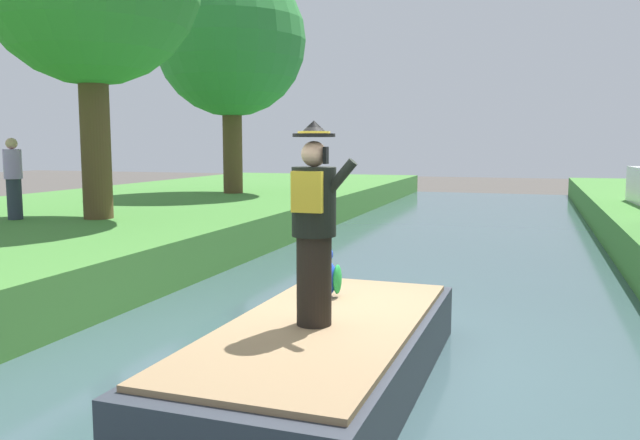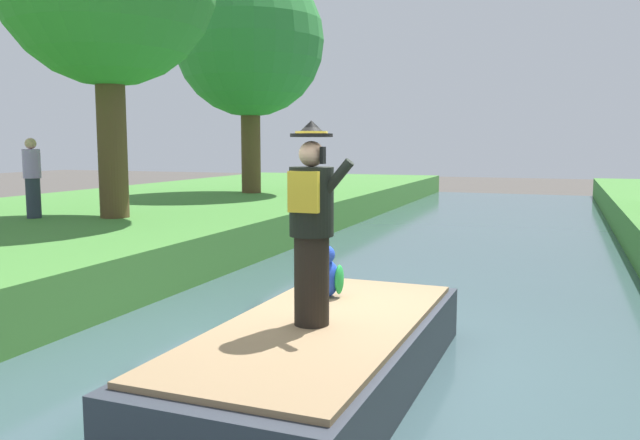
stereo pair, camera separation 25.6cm
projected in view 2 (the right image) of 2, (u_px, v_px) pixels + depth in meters
ground_plane at (343, 373)px, 6.63m from camera, size 80.00×80.00×0.00m
canal_water at (343, 368)px, 6.63m from camera, size 6.66×48.00×0.10m
boat at (321, 355)px, 5.97m from camera, size 1.88×4.23×0.61m
person_pirate at (312, 224)px, 5.76m from camera, size 0.61×0.42×1.85m
parrot_plush at (327, 275)px, 6.90m from camera, size 0.36×0.35×0.57m
tree_tall at (250, 42)px, 19.00m from camera, size 4.44×4.44×6.72m
person_bystander at (32, 178)px, 12.81m from camera, size 0.34×0.34×1.60m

